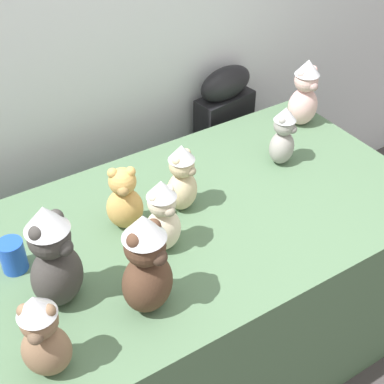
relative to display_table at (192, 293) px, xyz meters
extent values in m
cube|color=silver|center=(0.00, 0.71, 0.91)|extent=(7.00, 0.08, 2.60)
cube|color=#4C6B4C|center=(0.00, 0.00, 0.00)|extent=(1.72, 0.93, 0.78)
cube|color=black|center=(0.55, 0.59, 0.02)|extent=(0.29, 0.16, 0.82)
ellipsoid|color=black|center=(0.55, 0.59, 0.49)|extent=(0.29, 0.16, 0.15)
ellipsoid|color=#383533|center=(-0.52, -0.09, 0.49)|extent=(0.21, 0.20, 0.20)
sphere|color=#383533|center=(-0.52, -0.09, 0.63)|extent=(0.12, 0.12, 0.12)
sphere|color=#383533|center=(-0.55, -0.11, 0.68)|extent=(0.04, 0.04, 0.04)
sphere|color=#383533|center=(-0.48, -0.08, 0.68)|extent=(0.04, 0.04, 0.04)
sphere|color=#32302E|center=(-0.49, -0.14, 0.62)|extent=(0.05, 0.05, 0.05)
cone|color=silver|center=(-0.52, -0.09, 0.71)|extent=(0.13, 0.13, 0.08)
ellipsoid|color=tan|center=(-0.21, 0.09, 0.46)|extent=(0.16, 0.15, 0.15)
sphere|color=tan|center=(-0.21, 0.09, 0.58)|extent=(0.09, 0.09, 0.09)
sphere|color=tan|center=(-0.23, 0.11, 0.61)|extent=(0.03, 0.03, 0.03)
sphere|color=tan|center=(-0.18, 0.08, 0.61)|extent=(0.03, 0.03, 0.03)
sphere|color=olive|center=(-0.22, 0.06, 0.57)|extent=(0.04, 0.04, 0.04)
ellipsoid|color=beige|center=(0.74, 0.28, 0.47)|extent=(0.14, 0.12, 0.17)
sphere|color=beige|center=(0.74, 0.28, 0.59)|extent=(0.10, 0.10, 0.10)
sphere|color=beige|center=(0.71, 0.28, 0.63)|extent=(0.04, 0.04, 0.04)
sphere|color=beige|center=(0.77, 0.28, 0.63)|extent=(0.04, 0.04, 0.04)
sphere|color=#A88783|center=(0.74, 0.24, 0.59)|extent=(0.04, 0.04, 0.04)
cone|color=silver|center=(0.74, 0.28, 0.65)|extent=(0.10, 0.10, 0.06)
ellipsoid|color=gray|center=(0.48, 0.10, 0.46)|extent=(0.14, 0.13, 0.14)
sphere|color=gray|center=(0.48, 0.10, 0.56)|extent=(0.08, 0.08, 0.08)
sphere|color=gray|center=(0.46, 0.09, 0.59)|extent=(0.03, 0.03, 0.03)
sphere|color=gray|center=(0.50, 0.11, 0.59)|extent=(0.03, 0.03, 0.03)
sphere|color=slate|center=(0.49, 0.07, 0.55)|extent=(0.03, 0.03, 0.03)
cone|color=silver|center=(0.48, 0.10, 0.61)|extent=(0.09, 0.09, 0.05)
ellipsoid|color=#CCB78E|center=(0.01, 0.08, 0.46)|extent=(0.15, 0.14, 0.15)
sphere|color=#CCB78E|center=(0.01, 0.08, 0.57)|extent=(0.09, 0.09, 0.09)
sphere|color=#CCB78E|center=(-0.02, 0.06, 0.60)|extent=(0.03, 0.03, 0.03)
sphere|color=#CCB78E|center=(0.03, 0.09, 0.60)|extent=(0.03, 0.03, 0.03)
sphere|color=#9D8E71|center=(0.02, 0.04, 0.56)|extent=(0.04, 0.04, 0.04)
cone|color=silver|center=(0.01, 0.08, 0.62)|extent=(0.09, 0.09, 0.06)
ellipsoid|color=#4C3323|center=(-0.31, -0.26, 0.49)|extent=(0.19, 0.18, 0.19)
sphere|color=#4C3323|center=(-0.31, -0.26, 0.63)|extent=(0.12, 0.12, 0.12)
sphere|color=#4C3323|center=(-0.35, -0.27, 0.67)|extent=(0.04, 0.04, 0.04)
sphere|color=#4C3323|center=(-0.28, -0.24, 0.67)|extent=(0.04, 0.04, 0.04)
sphere|color=#412E23|center=(-0.30, -0.30, 0.62)|extent=(0.05, 0.05, 0.05)
cone|color=silver|center=(-0.31, -0.26, 0.70)|extent=(0.12, 0.12, 0.08)
ellipsoid|color=beige|center=(-0.15, -0.07, 0.46)|extent=(0.13, 0.12, 0.15)
sphere|color=beige|center=(-0.15, -0.07, 0.58)|extent=(0.09, 0.09, 0.09)
sphere|color=beige|center=(-0.18, -0.07, 0.61)|extent=(0.03, 0.03, 0.03)
sphere|color=beige|center=(-0.12, -0.06, 0.61)|extent=(0.03, 0.03, 0.03)
sphere|color=#ABA08A|center=(-0.15, -0.10, 0.57)|extent=(0.04, 0.04, 0.04)
cone|color=silver|center=(-0.15, -0.07, 0.63)|extent=(0.10, 0.10, 0.06)
ellipsoid|color=#7F6047|center=(-0.63, -0.31, 0.47)|extent=(0.17, 0.16, 0.16)
sphere|color=#7F6047|center=(-0.63, -0.31, 0.59)|extent=(0.10, 0.10, 0.10)
sphere|color=#7F6047|center=(-0.66, -0.29, 0.62)|extent=(0.04, 0.04, 0.04)
sphere|color=#7F6047|center=(-0.61, -0.32, 0.62)|extent=(0.04, 0.04, 0.04)
sphere|color=brown|center=(-0.65, -0.34, 0.58)|extent=(0.04, 0.04, 0.04)
cone|color=silver|center=(-0.63, -0.31, 0.64)|extent=(0.10, 0.10, 0.06)
cylinder|color=blue|center=(-0.59, 0.10, 0.44)|extent=(0.08, 0.08, 0.11)
camera|label=1|loc=(-0.78, -1.23, 1.67)|focal=52.01mm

